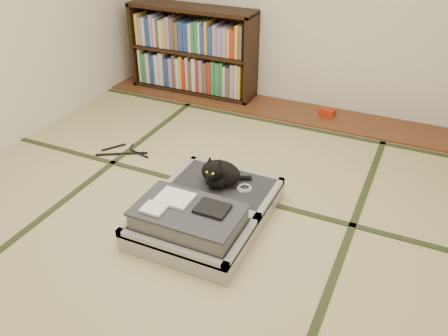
% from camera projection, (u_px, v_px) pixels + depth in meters
% --- Properties ---
extents(floor, '(4.50, 4.50, 0.00)m').
position_uv_depth(floor, '(196.00, 221.00, 3.30)').
color(floor, '#C7B885').
rests_on(floor, ground).
extents(wood_strip, '(4.00, 0.50, 0.02)m').
position_uv_depth(wood_strip, '(287.00, 111.00, 4.84)').
color(wood_strip, brown).
rests_on(wood_strip, ground).
extents(red_item, '(0.16, 0.12, 0.07)m').
position_uv_depth(red_item, '(327.00, 112.00, 4.70)').
color(red_item, '#AA260D').
rests_on(red_item, wood_strip).
extents(room_shell, '(4.50, 4.50, 4.50)m').
position_uv_depth(room_shell, '(188.00, 4.00, 2.54)').
color(room_shell, white).
rests_on(room_shell, ground).
extents(tatami_borders, '(4.00, 4.50, 0.01)m').
position_uv_depth(tatami_borders, '(226.00, 185.00, 3.68)').
color(tatami_borders, '#2D381E').
rests_on(tatami_borders, ground).
extents(bookcase, '(1.39, 0.32, 0.92)m').
position_uv_depth(bookcase, '(193.00, 52.00, 5.07)').
color(bookcase, black).
rests_on(bookcase, wood_strip).
extents(suitcase, '(0.77, 1.02, 0.30)m').
position_uv_depth(suitcase, '(204.00, 213.00, 3.20)').
color(suitcase, '#A5A5A9').
rests_on(suitcase, floor).
extents(cat, '(0.34, 0.34, 0.28)m').
position_uv_depth(cat, '(219.00, 174.00, 3.36)').
color(cat, black).
rests_on(cat, suitcase).
extents(cable_coil, '(0.11, 0.11, 0.03)m').
position_uv_depth(cable_coil, '(244.00, 188.00, 3.37)').
color(cable_coil, white).
rests_on(cable_coil, suitcase).
extents(hanger, '(0.44, 0.31, 0.01)m').
position_uv_depth(hanger, '(124.00, 152.00, 4.11)').
color(hanger, black).
rests_on(hanger, floor).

